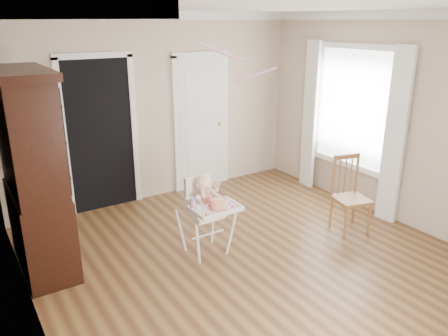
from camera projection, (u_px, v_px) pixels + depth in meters
floor at (260, 265)px, 4.84m from camera, size 5.00×5.00×0.00m
ceiling at (267, 6)px, 3.97m from camera, size 5.00×5.00×0.00m
wall_back at (159, 108)px, 6.40m from camera, size 4.50×0.00×4.50m
wall_left at (24, 193)px, 3.26m from camera, size 0.00×5.00×5.00m
wall_right at (403, 121)px, 5.56m from camera, size 0.00×5.00×5.00m
crown_molding at (267, 13)px, 3.99m from camera, size 4.50×5.00×0.12m
doorway at (100, 132)px, 6.00m from camera, size 1.06×0.05×2.22m
closet_door at (201, 124)px, 6.84m from camera, size 0.96×0.09×2.13m
window_right at (350, 116)px, 6.18m from camera, size 0.13×1.84×2.30m
high_chair at (206, 207)px, 4.92m from camera, size 0.54×0.66×0.93m
baby at (205, 195)px, 4.89m from camera, size 0.27×0.21×0.43m
cake at (218, 204)px, 4.71m from camera, size 0.22×0.22×0.10m
sippy_cup at (193, 203)px, 4.67m from camera, size 0.07×0.07×0.16m
china_cabinet at (34, 174)px, 4.50m from camera, size 0.56×1.27×2.14m
dining_chair at (350, 197)px, 5.52m from camera, size 0.49×0.49×0.97m
streamer at (222, 53)px, 4.08m from camera, size 0.22×0.46×0.15m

